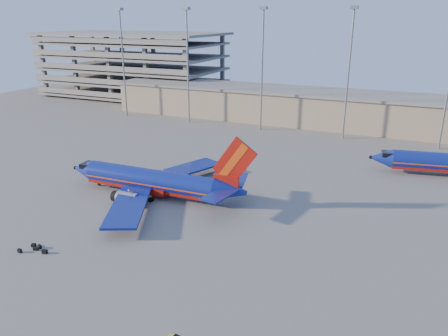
{
  "coord_description": "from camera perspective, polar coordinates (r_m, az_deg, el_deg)",
  "views": [
    {
      "loc": [
        29.99,
        -53.47,
        26.49
      ],
      "look_at": [
        3.43,
        5.42,
        4.0
      ],
      "focal_mm": 35.0,
      "sensor_mm": 36.0,
      "label": 1
    }
  ],
  "objects": [
    {
      "name": "light_mast_row",
      "position": [
        102.95,
        10.45,
        13.91
      ],
      "size": [
        101.6,
        1.6,
        28.65
      ],
      "color": "gray",
      "rests_on": "ground"
    },
    {
      "name": "luggage_pile",
      "position": [
        57.6,
        -23.38,
        -9.66
      ],
      "size": [
        3.43,
        2.14,
        0.49
      ],
      "color": "black",
      "rests_on": "ground"
    },
    {
      "name": "terminal_building",
      "position": [
        115.4,
        13.97,
        7.55
      ],
      "size": [
        122.0,
        16.0,
        8.5
      ],
      "color": "gray",
      "rests_on": "ground"
    },
    {
      "name": "parking_garage",
      "position": [
        157.92,
        -11.81,
        13.44
      ],
      "size": [
        62.0,
        32.0,
        21.4
      ],
      "color": "slate",
      "rests_on": "ground"
    },
    {
      "name": "ground",
      "position": [
        66.78,
        -4.61,
        -4.24
      ],
      "size": [
        220.0,
        220.0,
        0.0
      ],
      "primitive_type": "plane",
      "color": "slate",
      "rests_on": "ground"
    },
    {
      "name": "aircraft_main",
      "position": [
        68.38,
        -8.98,
        -1.74
      ],
      "size": [
        32.27,
        31.05,
        10.93
      ],
      "rotation": [
        0.0,
        0.0,
        0.03
      ],
      "color": "navy",
      "rests_on": "ground"
    }
  ]
}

